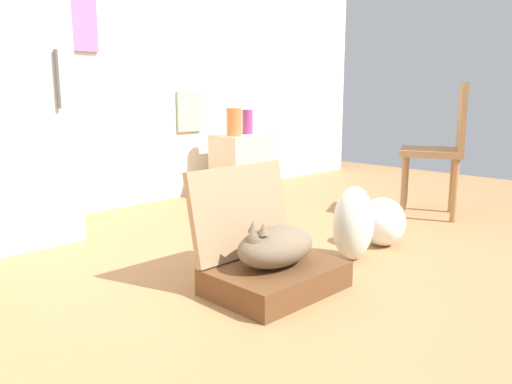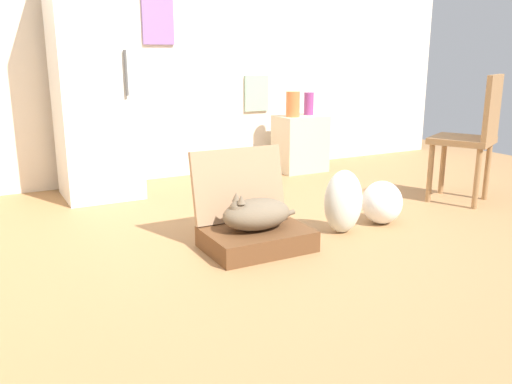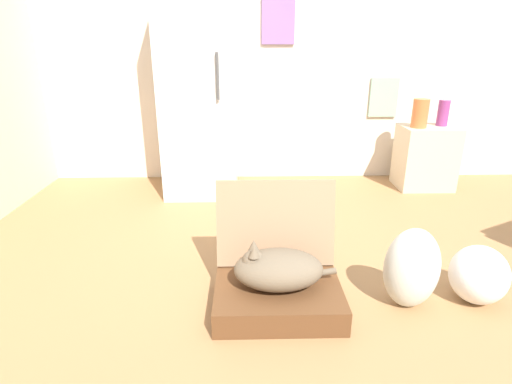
{
  "view_description": "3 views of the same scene",
  "coord_description": "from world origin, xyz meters",
  "px_view_note": "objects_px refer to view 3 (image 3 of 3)",
  "views": [
    {
      "loc": [
        -2.1,
        -1.59,
        0.96
      ],
      "look_at": [
        -0.17,
        0.34,
        0.42
      ],
      "focal_mm": 35.9,
      "sensor_mm": 36.0,
      "label": 1
    },
    {
      "loc": [
        -1.84,
        -2.74,
        1.17
      ],
      "look_at": [
        -0.25,
        0.23,
        0.3
      ],
      "focal_mm": 37.56,
      "sensor_mm": 36.0,
      "label": 2
    },
    {
      "loc": [
        -0.51,
        -1.7,
        1.27
      ],
      "look_at": [
        -0.46,
        0.53,
        0.45
      ],
      "focal_mm": 28.34,
      "sensor_mm": 36.0,
      "label": 3
    }
  ],
  "objects_px": {
    "vase_tall": "(420,113)",
    "vase_short": "(443,113)",
    "cat": "(277,269)",
    "side_table": "(425,157)",
    "suitcase_base": "(278,297)",
    "plastic_bag_clear": "(479,275)",
    "refrigerator": "(198,85)",
    "plastic_bag_white": "(412,268)"
  },
  "relations": [
    {
      "from": "plastic_bag_white",
      "to": "plastic_bag_clear",
      "type": "distance_m",
      "value": 0.38
    },
    {
      "from": "suitcase_base",
      "to": "refrigerator",
      "type": "xyz_separation_m",
      "value": [
        -0.55,
        1.78,
        0.88
      ]
    },
    {
      "from": "vase_tall",
      "to": "vase_short",
      "type": "xyz_separation_m",
      "value": [
        0.24,
        0.08,
        -0.01
      ]
    },
    {
      "from": "suitcase_base",
      "to": "cat",
      "type": "relative_size",
      "value": 1.22
    },
    {
      "from": "side_table",
      "to": "suitcase_base",
      "type": "bearing_deg",
      "value": -129.23
    },
    {
      "from": "vase_short",
      "to": "plastic_bag_clear",
      "type": "bearing_deg",
      "value": -107.57
    },
    {
      "from": "refrigerator",
      "to": "suitcase_base",
      "type": "bearing_deg",
      "value": -72.77
    },
    {
      "from": "plastic_bag_clear",
      "to": "side_table",
      "type": "bearing_deg",
      "value": 75.64
    },
    {
      "from": "plastic_bag_clear",
      "to": "vase_tall",
      "type": "bearing_deg",
      "value": 79.1
    },
    {
      "from": "cat",
      "to": "plastic_bag_clear",
      "type": "relative_size",
      "value": 1.69
    },
    {
      "from": "plastic_bag_clear",
      "to": "refrigerator",
      "type": "relative_size",
      "value": 0.16
    },
    {
      "from": "cat",
      "to": "refrigerator",
      "type": "relative_size",
      "value": 0.28
    },
    {
      "from": "suitcase_base",
      "to": "vase_short",
      "type": "distance_m",
      "value": 2.54
    },
    {
      "from": "side_table",
      "to": "vase_short",
      "type": "distance_m",
      "value": 0.42
    },
    {
      "from": "cat",
      "to": "refrigerator",
      "type": "height_order",
      "value": "refrigerator"
    },
    {
      "from": "side_table",
      "to": "vase_tall",
      "type": "distance_m",
      "value": 0.43
    },
    {
      "from": "side_table",
      "to": "vase_tall",
      "type": "xyz_separation_m",
      "value": [
        -0.12,
        -0.04,
        0.41
      ]
    },
    {
      "from": "cat",
      "to": "plastic_bag_clear",
      "type": "height_order",
      "value": "cat"
    },
    {
      "from": "plastic_bag_clear",
      "to": "side_table",
      "type": "distance_m",
      "value": 1.85
    },
    {
      "from": "refrigerator",
      "to": "side_table",
      "type": "height_order",
      "value": "refrigerator"
    },
    {
      "from": "suitcase_base",
      "to": "plastic_bag_clear",
      "type": "distance_m",
      "value": 1.04
    },
    {
      "from": "plastic_bag_white",
      "to": "side_table",
      "type": "height_order",
      "value": "side_table"
    },
    {
      "from": "cat",
      "to": "vase_tall",
      "type": "xyz_separation_m",
      "value": [
        1.38,
        1.79,
        0.47
      ]
    },
    {
      "from": "suitcase_base",
      "to": "cat",
      "type": "bearing_deg",
      "value": 177.65
    },
    {
      "from": "cat",
      "to": "side_table",
      "type": "relative_size",
      "value": 0.91
    },
    {
      "from": "suitcase_base",
      "to": "side_table",
      "type": "distance_m",
      "value": 2.37
    },
    {
      "from": "suitcase_base",
      "to": "cat",
      "type": "height_order",
      "value": "cat"
    },
    {
      "from": "cat",
      "to": "vase_short",
      "type": "bearing_deg",
      "value": 49.04
    },
    {
      "from": "plastic_bag_white",
      "to": "refrigerator",
      "type": "relative_size",
      "value": 0.23
    },
    {
      "from": "plastic_bag_clear",
      "to": "side_table",
      "type": "xyz_separation_m",
      "value": [
        0.46,
        1.79,
        0.13
      ]
    },
    {
      "from": "plastic_bag_white",
      "to": "vase_tall",
      "type": "relative_size",
      "value": 1.73
    },
    {
      "from": "vase_tall",
      "to": "suitcase_base",
      "type": "bearing_deg",
      "value": -127.45
    },
    {
      "from": "suitcase_base",
      "to": "vase_tall",
      "type": "xyz_separation_m",
      "value": [
        1.37,
        1.79,
        0.63
      ]
    },
    {
      "from": "vase_tall",
      "to": "vase_short",
      "type": "distance_m",
      "value": 0.25
    },
    {
      "from": "plastic_bag_clear",
      "to": "suitcase_base",
      "type": "bearing_deg",
      "value": -177.69
    },
    {
      "from": "cat",
      "to": "vase_short",
      "type": "relative_size",
      "value": 2.27
    },
    {
      "from": "plastic_bag_white",
      "to": "vase_short",
      "type": "bearing_deg",
      "value": 63.0
    },
    {
      "from": "vase_short",
      "to": "suitcase_base",
      "type": "bearing_deg",
      "value": -130.81
    },
    {
      "from": "suitcase_base",
      "to": "vase_tall",
      "type": "bearing_deg",
      "value": 52.55
    },
    {
      "from": "cat",
      "to": "refrigerator",
      "type": "xyz_separation_m",
      "value": [
        -0.54,
        1.78,
        0.71
      ]
    },
    {
      "from": "vase_tall",
      "to": "plastic_bag_white",
      "type": "bearing_deg",
      "value": -111.61
    },
    {
      "from": "suitcase_base",
      "to": "side_table",
      "type": "height_order",
      "value": "side_table"
    }
  ]
}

